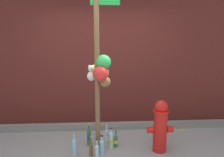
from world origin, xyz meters
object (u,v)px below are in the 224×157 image
at_px(bottle_5, 102,146).
at_px(bottle_7, 107,137).
at_px(bottle_0, 116,141).
at_px(bottle_3, 111,140).
at_px(bottle_2, 91,149).
at_px(memorial_post, 99,56).
at_px(fire_hydrant, 160,126).
at_px(bottle_6, 97,151).
at_px(bottle_4, 74,146).
at_px(bottle_1, 89,137).

height_order(bottle_5, bottle_7, bottle_7).
xyz_separation_m(bottle_0, bottle_3, (-0.09, -0.04, 0.04)).
relative_size(bottle_0, bottle_2, 0.87).
bearing_deg(memorial_post, fire_hydrant, -1.34).
xyz_separation_m(memorial_post, bottle_7, (0.12, 0.26, -1.48)).
bearing_deg(bottle_0, bottle_6, -133.29).
bearing_deg(bottle_4, fire_hydrant, 1.92).
bearing_deg(memorial_post, bottle_0, 29.67).
relative_size(bottle_3, bottle_7, 0.97).
bearing_deg(fire_hydrant, bottle_2, -174.84).
height_order(bottle_0, bottle_2, bottle_2).
xyz_separation_m(fire_hydrant, bottle_4, (-1.43, -0.05, -0.30)).
distance_m(bottle_2, bottle_7, 0.47).
bearing_deg(bottle_2, memorial_post, 40.59).
bearing_deg(memorial_post, bottle_2, -139.41).
height_order(memorial_post, bottle_6, memorial_post).
relative_size(memorial_post, bottle_2, 8.80).
bearing_deg(fire_hydrant, bottle_7, 162.10).
bearing_deg(fire_hydrant, bottle_6, -171.00).
bearing_deg(bottle_4, bottle_7, 31.64).
xyz_separation_m(memorial_post, bottle_5, (0.03, -0.07, -1.49)).
xyz_separation_m(memorial_post, bottle_6, (-0.05, -0.19, -1.51)).
bearing_deg(bottle_7, bottle_5, -105.41).
distance_m(bottle_1, bottle_5, 0.38).
bearing_deg(bottle_3, bottle_2, -144.42).
relative_size(bottle_1, bottle_2, 1.17).
bearing_deg(bottle_1, bottle_3, -18.22).
bearing_deg(bottle_7, memorial_post, -114.37).
relative_size(bottle_1, bottle_6, 1.21).
bearing_deg(bottle_7, bottle_0, -33.11).
xyz_separation_m(bottle_3, bottle_4, (-0.61, -0.19, 0.00)).
xyz_separation_m(bottle_2, bottle_3, (0.34, 0.24, 0.02)).
height_order(bottle_2, bottle_7, bottle_7).
relative_size(memorial_post, bottle_7, 7.93).
relative_size(memorial_post, bottle_5, 9.18).
height_order(fire_hydrant, bottle_2, fire_hydrant).
distance_m(bottle_4, bottle_7, 0.64).
bearing_deg(bottle_4, bottle_2, -11.58).
bearing_deg(fire_hydrant, memorial_post, 178.66).
bearing_deg(memorial_post, bottle_1, 128.69).
bearing_deg(bottle_2, bottle_3, 35.58).
distance_m(fire_hydrant, bottle_0, 0.82).
bearing_deg(bottle_7, bottle_3, -64.40).
relative_size(fire_hydrant, bottle_6, 2.73).
distance_m(fire_hydrant, bottle_2, 1.20).
bearing_deg(bottle_1, memorial_post, -51.31).
height_order(bottle_0, bottle_4, bottle_4).
relative_size(fire_hydrant, bottle_3, 2.44).
distance_m(memorial_post, bottle_5, 1.49).
bearing_deg(bottle_6, bottle_3, 51.80).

